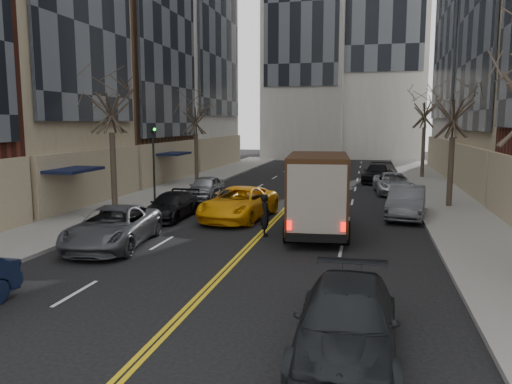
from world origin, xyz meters
TOP-DOWN VIEW (x-y plane):
  - sidewalk_left at (-9.00, 27.00)m, footprint 4.00×66.00m
  - sidewalk_right at (9.00, 27.00)m, footprint 4.00×66.00m
  - tree_lf_mid at (-8.80, 20.00)m, footprint 3.20×3.20m
  - tree_lf_far at (-8.80, 33.00)m, footprint 3.20×3.20m
  - tree_rt_mid at (8.80, 25.00)m, footprint 3.20×3.20m
  - tree_rt_far at (8.80, 40.00)m, footprint 3.20×3.20m
  - traffic_signal at (-7.39, 22.00)m, footprint 0.29×0.26m
  - ups_truck at (2.34, 16.96)m, footprint 2.99×6.45m
  - observer_sedan at (4.09, 5.86)m, footprint 2.06×5.03m
  - taxi at (-1.77, 19.41)m, footprint 3.28×5.94m
  - pedestrian at (0.25, 16.12)m, footprint 0.57×0.73m
  - parked_lf_c at (-5.10, 13.08)m, footprint 3.19×5.73m
  - parked_lf_d at (-5.10, 18.83)m, footprint 1.80×4.39m
  - parked_lf_e at (-5.44, 25.16)m, footprint 1.83×4.27m
  - parked_rt_a at (6.30, 21.65)m, footprint 2.28×5.00m
  - parked_rt_b at (6.03, 30.10)m, footprint 2.73×5.22m
  - parked_rt_c at (5.10, 36.33)m, footprint 2.71×5.29m

SIDE VIEW (x-z plane):
  - sidewalk_left at x=-9.00m, z-range 0.00..0.15m
  - sidewalk_right at x=9.00m, z-range 0.00..0.15m
  - parked_lf_d at x=-5.10m, z-range 0.00..1.27m
  - parked_rt_b at x=6.03m, z-range 0.00..1.40m
  - parked_lf_e at x=-5.44m, z-range 0.00..1.44m
  - observer_sedan at x=4.09m, z-range 0.00..1.46m
  - parked_rt_c at x=5.10m, z-range 0.00..1.47m
  - parked_lf_c at x=-5.10m, z-range 0.00..1.52m
  - taxi at x=-1.77m, z-range 0.00..1.57m
  - parked_rt_a at x=6.30m, z-range 0.00..1.59m
  - pedestrian at x=0.25m, z-range 0.00..1.78m
  - ups_truck at x=2.34m, z-range 0.01..3.45m
  - traffic_signal at x=-7.39m, z-range 0.47..5.17m
  - tree_lf_far at x=-8.80m, z-range 1.97..10.08m
  - tree_rt_mid at x=8.80m, z-range 2.01..10.33m
  - tree_lf_mid at x=-8.80m, z-range 2.14..11.05m
  - tree_rt_far at x=8.80m, z-range 2.19..11.29m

